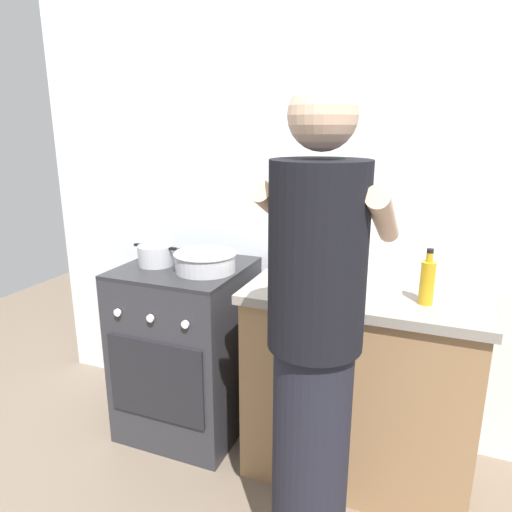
# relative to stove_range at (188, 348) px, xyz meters

# --- Properties ---
(ground) EXTENTS (6.00, 6.00, 0.00)m
(ground) POSITION_rel_stove_range_xyz_m (0.35, -0.15, -0.45)
(ground) COLOR #6B5B4C
(back_wall) EXTENTS (3.20, 0.10, 2.50)m
(back_wall) POSITION_rel_stove_range_xyz_m (0.55, 0.35, 0.80)
(back_wall) COLOR silver
(back_wall) RESTS_ON ground
(countertop) EXTENTS (1.00, 0.60, 0.90)m
(countertop) POSITION_rel_stove_range_xyz_m (0.90, 0.00, 0.00)
(countertop) COLOR #99724C
(countertop) RESTS_ON ground
(stove_range) EXTENTS (0.60, 0.62, 0.90)m
(stove_range) POSITION_rel_stove_range_xyz_m (0.00, 0.00, 0.00)
(stove_range) COLOR #2D2D33
(stove_range) RESTS_ON ground
(pot) EXTENTS (0.24, 0.17, 0.10)m
(pot) POSITION_rel_stove_range_xyz_m (-0.14, -0.04, 0.50)
(pot) COLOR #B2B2B7
(pot) RESTS_ON stove_range
(mixing_bowl) EXTENTS (0.30, 0.30, 0.09)m
(mixing_bowl) POSITION_rel_stove_range_xyz_m (0.14, -0.04, 0.50)
(mixing_bowl) COLOR #B7B7BC
(mixing_bowl) RESTS_ON stove_range
(utensil_crock) EXTENTS (0.10, 0.10, 0.32)m
(utensil_crock) POSITION_rel_stove_range_xyz_m (0.67, 0.17, 0.54)
(utensil_crock) COLOR silver
(utensil_crock) RESTS_ON countertop
(spice_bottle) EXTENTS (0.04, 0.04, 0.09)m
(spice_bottle) POSITION_rel_stove_range_xyz_m (0.87, 0.04, 0.49)
(spice_bottle) COLOR silver
(spice_bottle) RESTS_ON countertop
(oil_bottle) EXTENTS (0.06, 0.06, 0.22)m
(oil_bottle) POSITION_rel_stove_range_xyz_m (1.14, -0.10, 0.54)
(oil_bottle) COLOR gold
(oil_bottle) RESTS_ON countertop
(person) EXTENTS (0.41, 0.50, 1.70)m
(person) POSITION_rel_stove_range_xyz_m (0.83, -0.60, 0.41)
(person) COLOR black
(person) RESTS_ON ground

